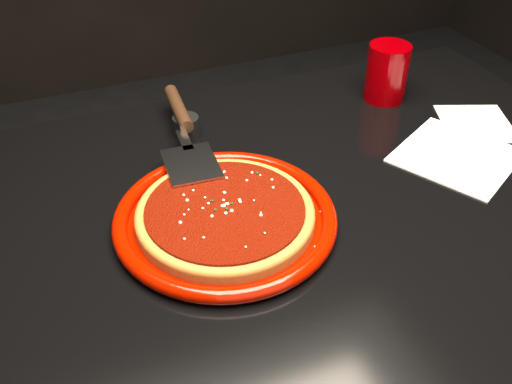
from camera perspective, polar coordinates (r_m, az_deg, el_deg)
table at (r=1.13m, az=2.26°, el=-16.58°), size 1.20×0.80×0.75m
plate at (r=0.82m, az=-3.08°, el=-2.60°), size 0.40×0.40×0.02m
pizza_crust at (r=0.82m, az=-3.09°, el=-2.40°), size 0.32×0.32×0.01m
pizza_crust_rim at (r=0.82m, az=-3.11°, el=-2.06°), size 0.32×0.32×0.02m
pizza_sauce at (r=0.81m, az=-3.12°, el=-1.81°), size 0.28×0.28×0.01m
parmesan_dusting at (r=0.81m, az=-3.13°, el=-1.45°), size 0.22×0.22×0.01m
basil_flecks at (r=0.81m, az=-3.13°, el=-1.51°), size 0.20×0.20×0.00m
pizza_server at (r=0.96m, az=-7.08°, el=6.09°), size 0.12×0.35×0.03m
cup at (r=1.15m, az=12.95°, el=11.56°), size 0.09×0.09×0.11m
napkin_a at (r=1.02m, az=19.40°, el=3.42°), size 0.24×0.24×0.00m
napkin_b at (r=1.13m, az=21.13°, el=6.42°), size 0.16×0.17×0.00m
ramekin at (r=1.02m, az=-7.00°, el=6.56°), size 0.06×0.06×0.04m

